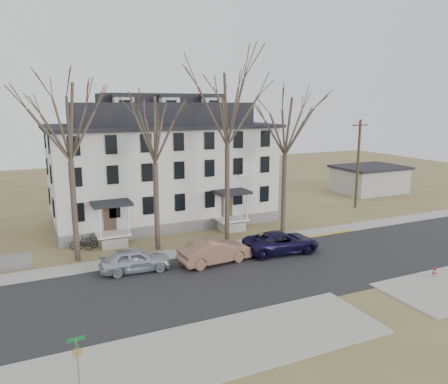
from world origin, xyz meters
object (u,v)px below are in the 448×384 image
boarding_house (162,165)px  car_navy (281,243)px  fire_hydrant (435,273)px  bicycle_left (81,244)px  tree_far_left (68,116)px  car_tan (215,252)px  car_silver (135,260)px  utility_pole_far (358,163)px  street_sign (77,355)px  tree_center (227,104)px  tree_mid_right (286,122)px  tree_mid_left (154,125)px  bicycle_right (86,243)px

boarding_house → car_navy: size_ratio=3.60×
car_navy → fire_hydrant: size_ratio=7.59×
bicycle_left → tree_far_left: bearing=-162.1°
car_tan → fire_hydrant: car_tan is taller
bicycle_left → car_navy: bearing=-85.7°
car_silver → utility_pole_far: bearing=-67.9°
bicycle_left → street_sign: 17.73m
tree_center → tree_mid_right: size_ratio=1.15×
boarding_house → utility_pole_far: boarding_house is taller
boarding_house → bicycle_left: (-8.48, -5.99, -4.90)m
tree_mid_left → car_tan: (2.77, -4.74, -8.74)m
tree_mid_left → fire_hydrant: tree_mid_left is taller
utility_pole_far → fire_hydrant: (-8.86, -17.48, -4.52)m
utility_pole_far → fire_hydrant: utility_pole_far is taller
car_silver → car_navy: car_navy is taller
utility_pole_far → fire_hydrant: 20.11m
tree_center → car_tan: size_ratio=2.80×
car_tan → car_navy: 5.50m
utility_pole_far → bicycle_right: (-28.58, -2.00, -4.38)m
tree_far_left → car_silver: size_ratio=2.93×
boarding_house → street_sign: size_ratio=8.83×
car_navy → tree_mid_right: bearing=-27.4°
bicycle_left → bicycle_right: bicycle_right is taller
car_navy → tree_far_left: bearing=77.6°
bicycle_left → utility_pole_far: bearing=-54.7°
tree_mid_right → bicycle_left: bearing=172.7°
tree_far_left → bicycle_right: (0.92, 2.20, -9.82)m
fire_hydrant → street_sign: size_ratio=0.32×
car_silver → street_sign: (-5.04, -11.47, 0.79)m
tree_mid_right → car_tan: 13.23m
boarding_house → tree_mid_right: tree_mid_right is taller
tree_far_left → fire_hydrant: bearing=-32.8°
car_navy → bicycle_right: car_navy is taller
car_silver → boarding_house: bearing=-20.4°
tree_far_left → utility_pole_far: tree_far_left is taller
boarding_house → tree_far_left: (-9.00, -8.15, 4.96)m
car_navy → street_sign: 19.21m
street_sign → tree_far_left: bearing=79.5°
boarding_house → tree_far_left: tree_far_left is taller
tree_far_left → utility_pole_far: (29.50, 4.20, -5.44)m
car_navy → car_tan: bearing=95.4°
tree_mid_right → car_silver: 17.18m
car_tan → bicycle_right: bearing=42.9°
tree_mid_right → bicycle_left: (-16.98, 2.17, -9.12)m
car_tan → tree_mid_left: bearing=24.7°
car_silver → car_tan: bearing=-93.6°
tree_far_left → street_sign: (-1.77, -15.38, -8.76)m
utility_pole_far → fire_hydrant: bearing=-116.9°
tree_far_left → utility_pole_far: bearing=8.1°
car_tan → bicycle_left: bearing=44.5°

